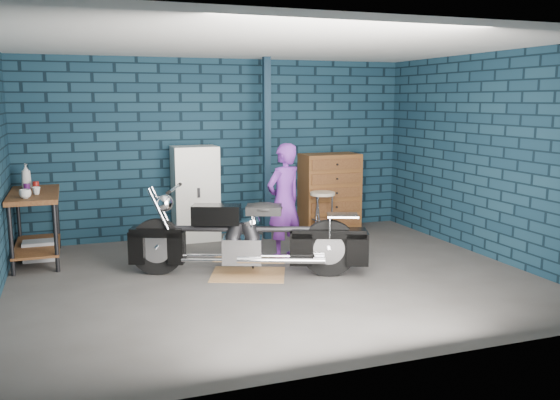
% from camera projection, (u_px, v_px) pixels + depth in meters
% --- Properties ---
extents(ground, '(6.00, 6.00, 0.00)m').
position_uv_depth(ground, '(275.00, 278.00, 7.02)').
color(ground, '#4A4845').
rests_on(ground, ground).
extents(room_walls, '(6.02, 5.01, 2.71)m').
position_uv_depth(room_walls, '(260.00, 115.00, 7.22)').
color(room_walls, '#102737').
rests_on(room_walls, ground).
extents(support_post, '(0.10, 0.10, 2.70)m').
position_uv_depth(support_post, '(267.00, 150.00, 8.79)').
color(support_post, '#102333').
rests_on(support_post, ground).
extents(workbench, '(0.60, 1.40, 0.91)m').
position_uv_depth(workbench, '(36.00, 227.00, 7.69)').
color(workbench, brown).
rests_on(workbench, ground).
extents(drip_mat, '(1.06, 0.93, 0.01)m').
position_uv_depth(drip_mat, '(248.00, 275.00, 7.14)').
color(drip_mat, '#8A603C').
rests_on(drip_mat, ground).
extents(motorcycle, '(2.51, 1.50, 1.07)m').
position_uv_depth(motorcycle, '(248.00, 232.00, 7.05)').
color(motorcycle, black).
rests_on(motorcycle, ground).
extents(person, '(0.66, 0.56, 1.53)m').
position_uv_depth(person, '(284.00, 201.00, 7.81)').
color(person, '#55217C').
rests_on(person, ground).
extents(storage_bin, '(0.41, 0.29, 0.26)m').
position_uv_depth(storage_bin, '(40.00, 250.00, 7.79)').
color(storage_bin, gray).
rests_on(storage_bin, ground).
extents(locker, '(0.66, 0.47, 1.41)m').
position_uv_depth(locker, '(196.00, 194.00, 8.82)').
color(locker, silver).
rests_on(locker, ground).
extents(tool_chest, '(0.92, 0.51, 1.23)m').
position_uv_depth(tool_chest, '(330.00, 192.00, 9.56)').
color(tool_chest, brown).
rests_on(tool_chest, ground).
extents(shop_stool, '(0.47, 0.47, 0.69)m').
position_uv_depth(shop_stool, '(322.00, 214.00, 9.08)').
color(shop_stool, beige).
rests_on(shop_stool, ground).
extents(cup_a, '(0.15, 0.15, 0.11)m').
position_uv_depth(cup_a, '(25.00, 194.00, 7.15)').
color(cup_a, beige).
rests_on(cup_a, workbench).
extents(cup_b, '(0.13, 0.13, 0.10)m').
position_uv_depth(cup_b, '(36.00, 191.00, 7.44)').
color(cup_b, beige).
rests_on(cup_b, workbench).
extents(mug_purple, '(0.10, 0.10, 0.11)m').
position_uv_depth(mug_purple, '(27.00, 188.00, 7.67)').
color(mug_purple, '#521860').
rests_on(mug_purple, workbench).
extents(mug_red, '(0.10, 0.10, 0.11)m').
position_uv_depth(mug_red, '(36.00, 185.00, 7.84)').
color(mug_red, maroon).
rests_on(mug_red, workbench).
extents(bottle, '(0.17, 0.17, 0.34)m').
position_uv_depth(bottle, '(26.00, 176.00, 7.91)').
color(bottle, gray).
rests_on(bottle, workbench).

